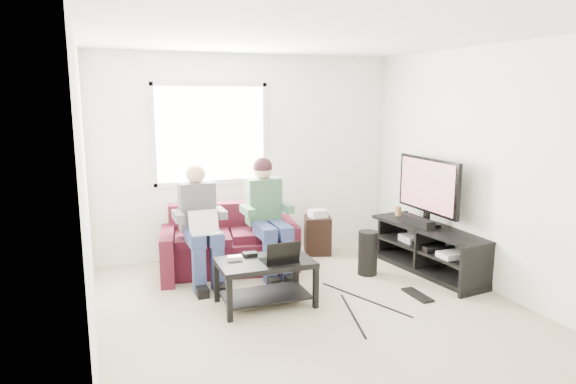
{
  "coord_description": "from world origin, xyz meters",
  "views": [
    {
      "loc": [
        -1.96,
        -4.18,
        2.07
      ],
      "look_at": [
        -0.09,
        0.6,
        1.11
      ],
      "focal_mm": 32.0,
      "sensor_mm": 36.0,
      "label": 1
    }
  ],
  "objects_px": {
    "sofa": "(230,245)",
    "tv": "(428,187)",
    "subwoofer": "(368,253)",
    "coffee_table": "(265,272)",
    "tv_stand": "(430,251)",
    "end_table": "(318,234)"
  },
  "relations": [
    {
      "from": "sofa",
      "to": "tv",
      "type": "distance_m",
      "value": 2.47
    },
    {
      "from": "tv_stand",
      "to": "tv",
      "type": "height_order",
      "value": "tv"
    },
    {
      "from": "sofa",
      "to": "subwoofer",
      "type": "height_order",
      "value": "sofa"
    },
    {
      "from": "coffee_table",
      "to": "end_table",
      "type": "relative_size",
      "value": 1.58
    },
    {
      "from": "subwoofer",
      "to": "tv",
      "type": "bearing_deg",
      "value": -5.28
    },
    {
      "from": "coffee_table",
      "to": "tv",
      "type": "distance_m",
      "value": 2.29
    },
    {
      "from": "tv_stand",
      "to": "subwoofer",
      "type": "xyz_separation_m",
      "value": [
        -0.75,
        0.17,
        0.02
      ]
    },
    {
      "from": "subwoofer",
      "to": "end_table",
      "type": "bearing_deg",
      "value": 102.14
    },
    {
      "from": "tv_stand",
      "to": "end_table",
      "type": "bearing_deg",
      "value": 130.33
    },
    {
      "from": "sofa",
      "to": "coffee_table",
      "type": "distance_m",
      "value": 1.2
    },
    {
      "from": "tv_stand",
      "to": "end_table",
      "type": "xyz_separation_m",
      "value": [
        -0.96,
        1.13,
        0.02
      ]
    },
    {
      "from": "tv",
      "to": "sofa",
      "type": "bearing_deg",
      "value": 158.97
    },
    {
      "from": "tv",
      "to": "subwoofer",
      "type": "xyz_separation_m",
      "value": [
        -0.75,
        0.07,
        -0.75
      ]
    },
    {
      "from": "sofa",
      "to": "end_table",
      "type": "height_order",
      "value": "sofa"
    },
    {
      "from": "tv_stand",
      "to": "tv",
      "type": "distance_m",
      "value": 0.77
    },
    {
      "from": "end_table",
      "to": "subwoofer",
      "type": "bearing_deg",
      "value": -77.86
    },
    {
      "from": "tv_stand",
      "to": "subwoofer",
      "type": "bearing_deg",
      "value": 167.32
    },
    {
      "from": "sofa",
      "to": "subwoofer",
      "type": "xyz_separation_m",
      "value": [
        1.46,
        -0.78,
        -0.03
      ]
    },
    {
      "from": "tv_stand",
      "to": "end_table",
      "type": "height_order",
      "value": "end_table"
    },
    {
      "from": "coffee_table",
      "to": "end_table",
      "type": "bearing_deg",
      "value": 48.88
    },
    {
      "from": "coffee_table",
      "to": "tv",
      "type": "height_order",
      "value": "tv"
    },
    {
      "from": "coffee_table",
      "to": "end_table",
      "type": "height_order",
      "value": "end_table"
    }
  ]
}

